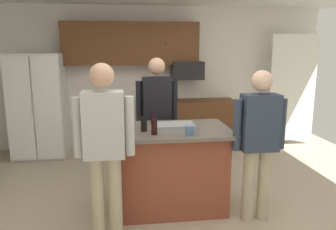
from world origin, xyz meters
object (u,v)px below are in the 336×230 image
object	(u,v)px
person_guest_left	(259,137)
person_guest_by_door	(104,141)
microwave_over_range	(187,70)
person_host_foreground	(157,111)
glass_pilsner	(154,127)
refrigerator	(39,105)
glass_short_whisky	(153,118)
glass_dark_ale	(144,124)
mug_ceramic_white	(189,130)
serving_tray	(175,125)
kitchen_island	(171,168)

from	to	relation	value
person_guest_left	person_guest_by_door	distance (m)	1.60
microwave_over_range	person_host_foreground	size ratio (longest dim) A/B	0.32
microwave_over_range	glass_pilsner	distance (m)	2.71
refrigerator	glass_short_whisky	distance (m)	2.63
glass_dark_ale	mug_ceramic_white	world-z (taller)	glass_dark_ale
person_host_foreground	mug_ceramic_white	size ratio (longest dim) A/B	12.82
person_host_foreground	person_guest_left	bearing A→B (deg)	32.29
person_guest_left	person_host_foreground	distance (m)	1.54
refrigerator	glass_short_whisky	world-z (taller)	refrigerator
person_guest_left	mug_ceramic_white	bearing A→B (deg)	16.15
mug_ceramic_white	serving_tray	world-z (taller)	mug_ceramic_white
glass_short_whisky	glass_dark_ale	world-z (taller)	glass_dark_ale
glass_short_whisky	serving_tray	world-z (taller)	glass_short_whisky
mug_ceramic_white	serving_tray	size ratio (longest dim) A/B	0.31
person_host_foreground	glass_pilsner	xyz separation A→B (m)	(-0.13, -1.03, 0.04)
microwave_over_range	person_host_foreground	world-z (taller)	person_host_foreground
person_guest_by_door	glass_short_whisky	size ratio (longest dim) A/B	12.50
kitchen_island	mug_ceramic_white	world-z (taller)	mug_ceramic_white
serving_tray	glass_dark_ale	bearing A→B (deg)	-159.91
microwave_over_range	kitchen_island	world-z (taller)	microwave_over_range
glass_short_whisky	person_host_foreground	bearing A→B (deg)	79.61
kitchen_island	person_guest_left	world-z (taller)	person_guest_left
glass_short_whisky	microwave_over_range	bearing A→B (deg)	68.55
glass_dark_ale	mug_ceramic_white	bearing A→B (deg)	-25.18
glass_short_whisky	glass_dark_ale	distance (m)	0.39
serving_tray	person_host_foreground	bearing A→B (deg)	100.15
mug_ceramic_white	person_host_foreground	bearing A→B (deg)	102.27
person_guest_by_door	glass_dark_ale	xyz separation A→B (m)	(0.40, 0.49, 0.04)
person_guest_by_door	mug_ceramic_white	xyz separation A→B (m)	(0.87, 0.27, 0.00)
person_guest_left	glass_dark_ale	xyz separation A→B (m)	(-1.19, 0.33, 0.10)
person_guest_by_door	glass_pilsner	size ratio (longest dim) A/B	10.22
person_guest_by_door	mug_ceramic_white	world-z (taller)	person_guest_by_door
person_host_foreground	glass_pilsner	size ratio (longest dim) A/B	10.24
microwave_over_range	kitchen_island	bearing A→B (deg)	-104.91
serving_tray	person_guest_left	bearing A→B (deg)	-29.39
glass_pilsner	mug_ceramic_white	distance (m)	0.37
glass_short_whisky	mug_ceramic_white	xyz separation A→B (m)	(0.33, -0.58, -0.02)
microwave_over_range	glass_dark_ale	world-z (taller)	microwave_over_range
person_host_foreground	glass_short_whisky	xyz separation A→B (m)	(-0.09, -0.50, 0.02)
person_guest_by_door	glass_dark_ale	bearing A→B (deg)	12.39
microwave_over_range	refrigerator	bearing A→B (deg)	-177.40
microwave_over_range	person_guest_by_door	bearing A→B (deg)	-114.87
kitchen_island	person_guest_left	bearing A→B (deg)	-25.16
person_host_foreground	glass_dark_ale	xyz separation A→B (m)	(-0.23, -0.87, 0.03)
refrigerator	person_guest_by_door	bearing A→B (deg)	-65.31
person_guest_left	mug_ceramic_white	world-z (taller)	person_guest_left
glass_dark_ale	glass_pilsner	bearing A→B (deg)	-58.16
person_host_foreground	mug_ceramic_white	world-z (taller)	person_host_foreground
person_guest_left	glass_short_whisky	xyz separation A→B (m)	(-1.05, 0.70, 0.08)
glass_dark_ale	person_host_foreground	bearing A→B (deg)	75.24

